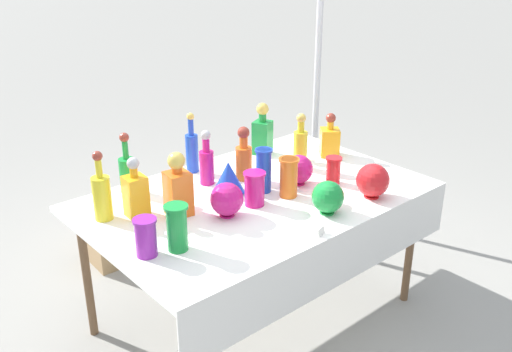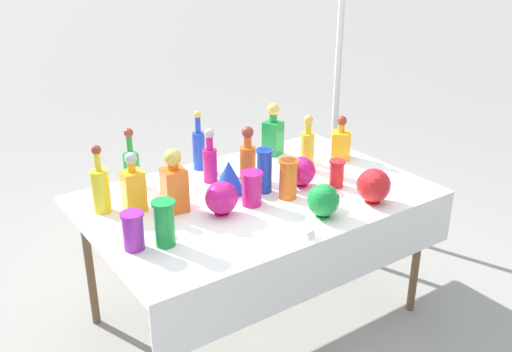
{
  "view_description": "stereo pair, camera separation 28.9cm",
  "coord_description": "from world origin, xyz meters",
  "views": [
    {
      "loc": [
        -1.74,
        -2.01,
        2.0
      ],
      "look_at": [
        0.0,
        0.0,
        0.86
      ],
      "focal_mm": 40.0,
      "sensor_mm": 36.0,
      "label": 1
    },
    {
      "loc": [
        -1.52,
        -2.18,
        2.0
      ],
      "look_at": [
        0.0,
        0.0,
        0.86
      ],
      "focal_mm": 40.0,
      "sensor_mm": 36.0,
      "label": 2
    }
  ],
  "objects": [
    {
      "name": "round_bowl_2",
      "position": [
        0.11,
        -0.39,
        0.84
      ],
      "size": [
        0.16,
        0.16,
        0.16
      ],
      "color": "#198C38",
      "rests_on": "display_table"
    },
    {
      "name": "tall_bottle_1",
      "position": [
        -0.07,
        0.46,
        0.89
      ],
      "size": [
        0.07,
        0.07,
        0.34
      ],
      "color": "blue",
      "rests_on": "display_table"
    },
    {
      "name": "cardboard_box_behind_left",
      "position": [
        -0.18,
        1.08,
        0.18
      ],
      "size": [
        0.57,
        0.33,
        0.44
      ],
      "color": "tan",
      "rests_on": "ground"
    },
    {
      "name": "tall_bottle_4",
      "position": [
        -0.72,
        0.26,
        0.88
      ],
      "size": [
        0.09,
        0.09,
        0.34
      ],
      "color": "yellow",
      "rests_on": "display_table"
    },
    {
      "name": "slender_vase_1",
      "position": [
        -0.09,
        -0.09,
        0.85
      ],
      "size": [
        0.11,
        0.11,
        0.17
      ],
      "color": "#C61972",
      "rests_on": "display_table"
    },
    {
      "name": "round_bowl_0",
      "position": [
        0.42,
        -0.41,
        0.85
      ],
      "size": [
        0.17,
        0.17,
        0.18
      ],
      "color": "red",
      "rests_on": "display_table"
    },
    {
      "name": "tall_bottle_5",
      "position": [
        -0.48,
        0.45,
        0.88
      ],
      "size": [
        0.08,
        0.08,
        0.32
      ],
      "color": "#198C38",
      "rests_on": "display_table"
    },
    {
      "name": "canopy_pole",
      "position": [
        1.15,
        0.67,
        1.11
      ],
      "size": [
        0.18,
        0.18,
        2.75
      ],
      "color": "silver",
      "rests_on": "ground"
    },
    {
      "name": "slender_vase_4",
      "position": [
        0.4,
        -0.17,
        0.84
      ],
      "size": [
        0.09,
        0.09,
        0.15
      ],
      "color": "red",
      "rests_on": "display_table"
    },
    {
      "name": "price_tag_left",
      "position": [
        -0.06,
        -0.52,
        0.78
      ],
      "size": [
        0.06,
        0.03,
        0.04
      ],
      "primitive_type": "cube",
      "rotation": [
        -0.21,
        0.0,
        0.29
      ],
      "color": "white",
      "rests_on": "display_table"
    },
    {
      "name": "square_decanter_3",
      "position": [
        -0.58,
        0.18,
        0.88
      ],
      "size": [
        0.1,
        0.1,
        0.3
      ],
      "color": "orange",
      "rests_on": "display_table"
    },
    {
      "name": "tall_bottle_3",
      "position": [
        0.42,
        0.1,
        0.89
      ],
      "size": [
        0.08,
        0.08,
        0.32
      ],
      "color": "yellow",
      "rests_on": "display_table"
    },
    {
      "name": "display_table",
      "position": [
        0.0,
        -0.03,
        0.71
      ],
      "size": [
        1.73,
        1.12,
        0.76
      ],
      "color": "white",
      "rests_on": "ground"
    },
    {
      "name": "fluted_vase_0",
      "position": [
        -0.1,
        0.09,
        0.85
      ],
      "size": [
        0.16,
        0.16,
        0.17
      ],
      "color": "blue",
      "rests_on": "display_table"
    },
    {
      "name": "tall_bottle_0",
      "position": [
        -0.11,
        0.27,
        0.88
      ],
      "size": [
        0.08,
        0.08,
        0.3
      ],
      "color": "#C61972",
      "rests_on": "display_table"
    },
    {
      "name": "square_decanter_1",
      "position": [
        0.7,
        0.13,
        0.86
      ],
      "size": [
        0.15,
        0.15,
        0.26
      ],
      "color": "orange",
      "rests_on": "display_table"
    },
    {
      "name": "slender_vase_2",
      "position": [
        -0.74,
        -0.16,
        0.85
      ],
      "size": [
        0.1,
        0.1,
        0.17
      ],
      "color": "purple",
      "rests_on": "display_table"
    },
    {
      "name": "slender_vase_5",
      "position": [
        0.05,
        0.0,
        0.88
      ],
      "size": [
        0.09,
        0.09,
        0.23
      ],
      "color": "blue",
      "rests_on": "display_table"
    },
    {
      "name": "square_decanter_2",
      "position": [
        -0.43,
        0.07,
        0.9
      ],
      "size": [
        0.12,
        0.12,
        0.32
      ],
      "color": "orange",
      "rests_on": "display_table"
    },
    {
      "name": "round_bowl_1",
      "position": [
        -0.27,
        -0.1,
        0.85
      ],
      "size": [
        0.16,
        0.16,
        0.17
      ],
      "color": "#C61972",
      "rests_on": "display_table"
    },
    {
      "name": "slender_vase_0",
      "position": [
        -0.62,
        -0.2,
        0.87
      ],
      "size": [
        0.1,
        0.1,
        0.21
      ],
      "color": "#198C38",
      "rests_on": "display_table"
    },
    {
      "name": "tall_bottle_2",
      "position": [
        0.08,
        0.19,
        0.89
      ],
      "size": [
        0.09,
        0.09,
        0.3
      ],
      "color": "orange",
      "rests_on": "display_table"
    },
    {
      "name": "slender_vase_3",
      "position": [
        0.11,
        -0.13,
        0.87
      ],
      "size": [
        0.11,
        0.11,
        0.21
      ],
      "color": "orange",
      "rests_on": "display_table"
    },
    {
      "name": "square_decanter_0",
      "position": [
        0.41,
        0.42,
        0.9
      ],
      "size": [
        0.13,
        0.13,
        0.32
      ],
      "color": "#198C38",
      "rests_on": "display_table"
    },
    {
      "name": "round_bowl_3",
      "position": [
        0.26,
        -0.05,
        0.84
      ],
      "size": [
        0.15,
        0.15,
        0.16
      ],
      "color": "#C61972",
      "rests_on": "display_table"
    },
    {
      "name": "ground_plane",
      "position": [
        0.0,
        0.0,
        0.0
      ],
      "size": [
        40.0,
        40.0,
        0.0
      ],
      "primitive_type": "plane",
      "color": "gray"
    }
  ]
}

